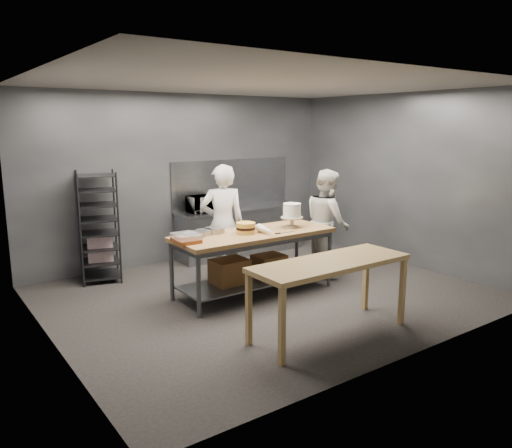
{
  "coord_description": "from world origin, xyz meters",
  "views": [
    {
      "loc": [
        -4.19,
        -5.62,
        2.44
      ],
      "look_at": [
        -0.12,
        0.11,
        1.05
      ],
      "focal_mm": 35.0,
      "sensor_mm": 36.0,
      "label": 1
    }
  ],
  "objects_px": {
    "speed_rack": "(99,228)",
    "layer_cake": "(246,228)",
    "work_table": "(251,255)",
    "frosted_cake_stand": "(292,212)",
    "chef_right": "(327,222)",
    "microwave": "(203,204)",
    "chef_behind": "(223,224)",
    "near_counter": "(330,268)"
  },
  "relations": [
    {
      "from": "chef_right",
      "to": "microwave",
      "type": "xyz_separation_m",
      "value": [
        -1.25,
        1.91,
        0.18
      ]
    },
    {
      "from": "chef_behind",
      "to": "frosted_cake_stand",
      "type": "bearing_deg",
      "value": 158.33
    },
    {
      "from": "near_counter",
      "to": "speed_rack",
      "type": "bearing_deg",
      "value": 112.41
    },
    {
      "from": "layer_cake",
      "to": "near_counter",
      "type": "bearing_deg",
      "value": -89.19
    },
    {
      "from": "near_counter",
      "to": "chef_right",
      "type": "xyz_separation_m",
      "value": [
        1.68,
        1.83,
        0.06
      ]
    },
    {
      "from": "work_table",
      "to": "chef_right",
      "type": "bearing_deg",
      "value": 3.26
    },
    {
      "from": "work_table",
      "to": "frosted_cake_stand",
      "type": "height_order",
      "value": "frosted_cake_stand"
    },
    {
      "from": "near_counter",
      "to": "layer_cake",
      "type": "bearing_deg",
      "value": 90.81
    },
    {
      "from": "speed_rack",
      "to": "layer_cake",
      "type": "bearing_deg",
      "value": -52.6
    },
    {
      "from": "work_table",
      "to": "layer_cake",
      "type": "relative_size",
      "value": 8.68
    },
    {
      "from": "work_table",
      "to": "microwave",
      "type": "xyz_separation_m",
      "value": [
        0.34,
        2.0,
        0.48
      ]
    },
    {
      "from": "frosted_cake_stand",
      "to": "chef_right",
      "type": "bearing_deg",
      "value": 9.24
    },
    {
      "from": "speed_rack",
      "to": "chef_behind",
      "type": "relative_size",
      "value": 0.94
    },
    {
      "from": "speed_rack",
      "to": "chef_behind",
      "type": "distance_m",
      "value": 1.97
    },
    {
      "from": "chef_behind",
      "to": "layer_cake",
      "type": "height_order",
      "value": "chef_behind"
    },
    {
      "from": "speed_rack",
      "to": "layer_cake",
      "type": "distance_m",
      "value": 2.45
    },
    {
      "from": "chef_right",
      "to": "layer_cake",
      "type": "relative_size",
      "value": 6.33
    },
    {
      "from": "near_counter",
      "to": "work_table",
      "type": "bearing_deg",
      "value": 87.16
    },
    {
      "from": "near_counter",
      "to": "chef_right",
      "type": "distance_m",
      "value": 2.49
    },
    {
      "from": "chef_right",
      "to": "microwave",
      "type": "relative_size",
      "value": 3.23
    },
    {
      "from": "chef_right",
      "to": "work_table",
      "type": "bearing_deg",
      "value": 117.46
    },
    {
      "from": "microwave",
      "to": "frosted_cake_stand",
      "type": "bearing_deg",
      "value": -79.51
    },
    {
      "from": "near_counter",
      "to": "microwave",
      "type": "distance_m",
      "value": 3.77
    },
    {
      "from": "near_counter",
      "to": "chef_behind",
      "type": "distance_m",
      "value": 2.44
    },
    {
      "from": "near_counter",
      "to": "layer_cake",
      "type": "height_order",
      "value": "layer_cake"
    },
    {
      "from": "work_table",
      "to": "speed_rack",
      "type": "relative_size",
      "value": 1.37
    },
    {
      "from": "near_counter",
      "to": "frosted_cake_stand",
      "type": "relative_size",
      "value": 5.48
    },
    {
      "from": "layer_cake",
      "to": "speed_rack",
      "type": "bearing_deg",
      "value": 127.4
    },
    {
      "from": "chef_right",
      "to": "chef_behind",
      "type": "bearing_deg",
      "value": 93.98
    },
    {
      "from": "speed_rack",
      "to": "near_counter",
      "type": "bearing_deg",
      "value": -67.59
    },
    {
      "from": "near_counter",
      "to": "chef_right",
      "type": "relative_size",
      "value": 1.14
    },
    {
      "from": "chef_behind",
      "to": "frosted_cake_stand",
      "type": "distance_m",
      "value": 1.1
    },
    {
      "from": "work_table",
      "to": "chef_behind",
      "type": "xyz_separation_m",
      "value": [
        -0.05,
        0.7,
        0.36
      ]
    },
    {
      "from": "near_counter",
      "to": "layer_cake",
      "type": "distance_m",
      "value": 1.73
    },
    {
      "from": "frosted_cake_stand",
      "to": "speed_rack",
      "type": "bearing_deg",
      "value": 139.6
    },
    {
      "from": "chef_right",
      "to": "frosted_cake_stand",
      "type": "bearing_deg",
      "value": 123.44
    },
    {
      "from": "speed_rack",
      "to": "layer_cake",
      "type": "height_order",
      "value": "speed_rack"
    },
    {
      "from": "work_table",
      "to": "near_counter",
      "type": "height_order",
      "value": "work_table"
    },
    {
      "from": "work_table",
      "to": "near_counter",
      "type": "xyz_separation_m",
      "value": [
        -0.09,
        -1.74,
        0.24
      ]
    },
    {
      "from": "microwave",
      "to": "chef_right",
      "type": "bearing_deg",
      "value": -56.75
    },
    {
      "from": "work_table",
      "to": "chef_behind",
      "type": "height_order",
      "value": "chef_behind"
    },
    {
      "from": "work_table",
      "to": "speed_rack",
      "type": "bearing_deg",
      "value": 129.76
    }
  ]
}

